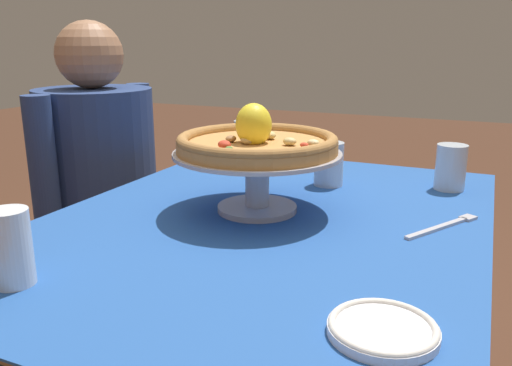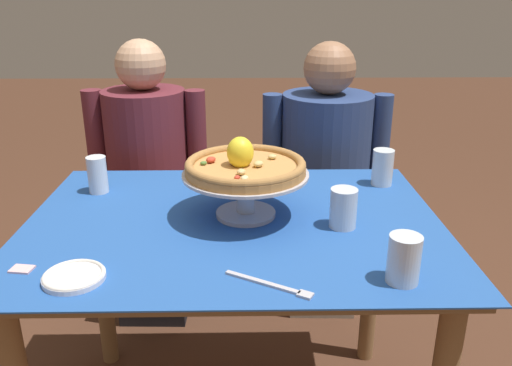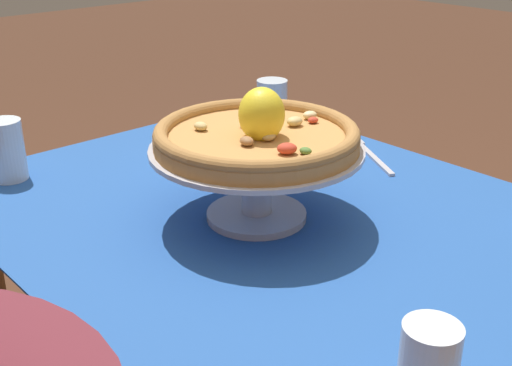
# 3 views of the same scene
# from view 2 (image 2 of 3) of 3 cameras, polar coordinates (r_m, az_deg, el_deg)

# --- Properties ---
(dining_table) EXTENTS (1.15, 0.85, 0.75)m
(dining_table) POSITION_cam_2_polar(r_m,az_deg,el_deg) (1.50, -2.41, -8.30)
(dining_table) COLOR olive
(dining_table) RESTS_ON ground
(pizza_stand) EXTENTS (0.35, 0.35, 0.13)m
(pizza_stand) POSITION_cam_2_polar(r_m,az_deg,el_deg) (1.45, -1.15, -0.34)
(pizza_stand) COLOR #B7B7C1
(pizza_stand) RESTS_ON dining_table
(pizza) EXTENTS (0.33, 0.33, 0.10)m
(pizza) POSITION_cam_2_polar(r_m,az_deg,el_deg) (1.43, -1.23, 1.96)
(pizza) COLOR #BC8447
(pizza) RESTS_ON pizza_stand
(water_glass_front_right) EXTENTS (0.07, 0.07, 0.11)m
(water_glass_front_right) POSITION_cam_2_polar(r_m,az_deg,el_deg) (1.19, 15.91, -8.38)
(water_glass_front_right) COLOR silver
(water_glass_front_right) RESTS_ON dining_table
(water_glass_back_right) EXTENTS (0.07, 0.07, 0.12)m
(water_glass_back_right) POSITION_cam_2_polar(r_m,az_deg,el_deg) (1.74, 13.72, 1.42)
(water_glass_back_right) COLOR silver
(water_glass_back_right) RESTS_ON dining_table
(water_glass_side_right) EXTENTS (0.07, 0.07, 0.11)m
(water_glass_side_right) POSITION_cam_2_polar(r_m,az_deg,el_deg) (1.41, 9.56, -3.00)
(water_glass_side_right) COLOR silver
(water_glass_side_right) RESTS_ON dining_table
(water_glass_back_left) EXTENTS (0.06, 0.06, 0.12)m
(water_glass_back_left) POSITION_cam_2_polar(r_m,az_deg,el_deg) (1.70, -17.01, 0.66)
(water_glass_back_left) COLOR white
(water_glass_back_left) RESTS_ON dining_table
(side_plate) EXTENTS (0.14, 0.14, 0.02)m
(side_plate) POSITION_cam_2_polar(r_m,az_deg,el_deg) (1.24, -19.37, -9.64)
(side_plate) COLOR white
(side_plate) RESTS_ON dining_table
(dinner_fork) EXTENTS (0.19, 0.12, 0.01)m
(dinner_fork) POSITION_cam_2_polar(r_m,az_deg,el_deg) (1.15, 1.87, -11.19)
(dinner_fork) COLOR #B7B7C1
(dinner_fork) RESTS_ON dining_table
(sugar_packet) EXTENTS (0.05, 0.04, 0.00)m
(sugar_packet) POSITION_cam_2_polar(r_m,az_deg,el_deg) (1.32, -24.33, -8.62)
(sugar_packet) COLOR beige
(sugar_packet) RESTS_ON dining_table
(diner_left) EXTENTS (0.49, 0.34, 1.18)m
(diner_left) POSITION_cam_2_polar(r_m,az_deg,el_deg) (2.21, -11.53, -0.83)
(diner_left) COLOR black
(diner_left) RESTS_ON ground
(diner_right) EXTENTS (0.53, 0.38, 1.16)m
(diner_right) POSITION_cam_2_polar(r_m,az_deg,el_deg) (2.24, 7.48, 0.01)
(diner_right) COLOR gray
(diner_right) RESTS_ON ground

